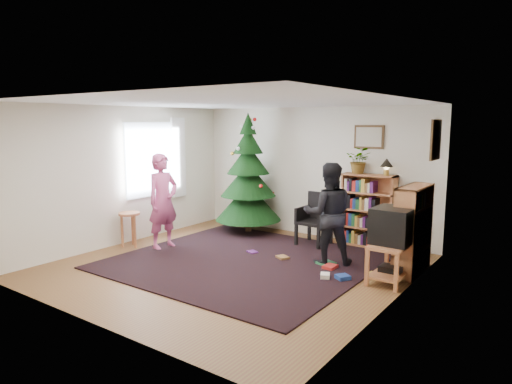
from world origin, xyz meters
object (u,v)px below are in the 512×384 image
Objects in this scene: picture_right at (436,140)px; stool at (129,220)px; picture_back at (369,137)px; potted_plant at (359,160)px; person_standing at (163,201)px; armchair at (317,217)px; bookshelf_right at (413,229)px; christmas_tree at (248,183)px; crt_tv at (393,225)px; tv_stand at (391,259)px; table_lamp at (387,164)px; bookshelf_back at (368,210)px; person_by_chair at (328,214)px.

picture_right reaches higher than stool.
potted_plant is (-0.11, -0.14, -0.41)m from picture_back.
armchair is at bearing -44.12° from person_standing.
bookshelf_right is 4.16m from person_standing.
picture_back reaches higher than stool.
christmas_tree reaches higher than picture_right.
potted_plant is (-1.18, 1.57, 0.74)m from crt_tv.
picture_back reaches higher than tv_stand.
picture_right is 1.92m from tv_stand.
potted_plant is (-1.30, 1.03, 0.87)m from bookshelf_right.
tv_stand is (3.35, -1.17, -0.68)m from christmas_tree.
stool is 4.24m from potted_plant.
armchair is at bearing -158.62° from table_lamp.
picture_right is 0.46× the size of bookshelf_back.
tv_stand is 2.81× the size of table_lamp.
potted_plant is at bearing 180.00° from table_lamp.
bookshelf_right is at bearing -52.15° from table_lamp.
bookshelf_right is 1.56× the size of tv_stand.
picture_back is 1.16× the size of potted_plant.
bookshelf_right is at bearing 162.92° from person_by_chair.
person_by_chair is at bearing 169.73° from tv_stand.
armchair is 1.52× the size of stool.
armchair is 3.19× the size of table_lamp.
person_by_chair reaches higher than table_lamp.
person_by_chair is at bearing -51.43° from armchair.
table_lamp reaches higher than armchair.
crt_tv is at bearing -30.58° from armchair.
table_lamp is (-0.94, 0.59, -0.45)m from picture_right.
bookshelf_right reaches higher than armchair.
bookshelf_back is 3.64m from person_standing.
christmas_tree reaches higher than table_lamp.
bookshelf_right is 0.78× the size of person_standing.
tv_stand is at bearing 136.96° from person_by_chair.
person_standing is at bearing 28.52° from stool.
tv_stand is 1.47× the size of crt_tv.
picture_back reaches higher than bookshelf_right.
crt_tv is 0.60× the size of armchair.
picture_right is 1.61m from potted_plant.
christmas_tree is 1.43× the size of person_standing.
potted_plant reaches higher than person_standing.
christmas_tree is at bearing 160.82° from tv_stand.
picture_right reaches higher than tv_stand.
stool is at bearing 108.14° from bookshelf_right.
picture_right is at bearing -3.00° from christmas_tree.
person_by_chair is 5.39× the size of table_lamp.
table_lamp is (0.39, -0.14, -0.45)m from picture_back.
table_lamp is at bearing -49.88° from person_standing.
table_lamp is at bearing 8.54° from christmas_tree.
picture_back reaches higher than person_standing.
person_standing is 1.05× the size of person_by_chair.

